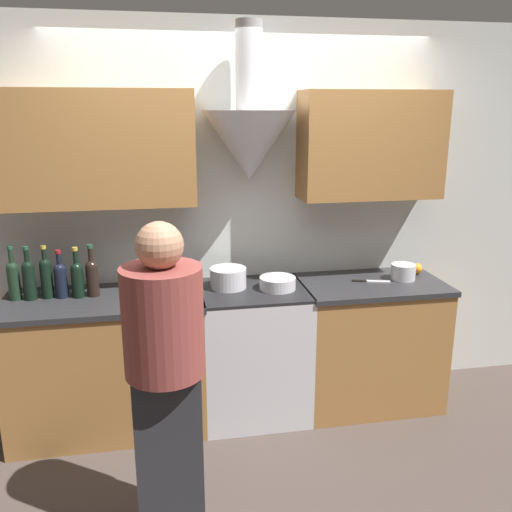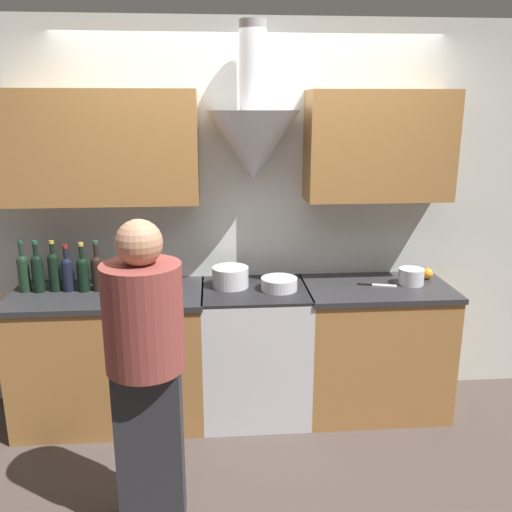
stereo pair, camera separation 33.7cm
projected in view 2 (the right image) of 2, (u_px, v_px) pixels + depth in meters
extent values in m
plane|color=#423833|center=(259.00, 440.00, 3.44)|extent=(12.00, 12.00, 0.00)
cube|color=silver|center=(251.00, 218.00, 3.75)|extent=(8.40, 0.06, 2.60)
cone|color=silver|center=(253.00, 146.00, 3.43)|extent=(0.59, 0.59, 0.44)
cylinder|color=silver|center=(253.00, 66.00, 3.30)|extent=(0.17, 0.17, 0.52)
cube|color=#9E6B38|center=(101.00, 148.00, 3.37)|extent=(1.21, 0.32, 0.70)
cube|color=#9E6B38|center=(379.00, 146.00, 3.51)|extent=(0.95, 0.32, 0.70)
cube|color=#9E6B38|center=(112.00, 359.00, 3.59)|extent=(1.21, 0.60, 0.86)
cube|color=#28282B|center=(107.00, 295.00, 3.47)|extent=(1.23, 0.62, 0.03)
cube|color=#9E6B38|center=(373.00, 350.00, 3.73)|extent=(0.95, 0.60, 0.86)
cube|color=#28282B|center=(377.00, 288.00, 3.61)|extent=(0.97, 0.62, 0.03)
cube|color=silver|center=(255.00, 353.00, 3.66)|extent=(0.70, 0.60, 0.88)
cube|color=black|center=(258.00, 378.00, 3.39)|extent=(0.49, 0.01, 0.39)
cube|color=black|center=(255.00, 290.00, 3.54)|extent=(0.70, 0.60, 0.02)
cube|color=silver|center=(252.00, 286.00, 3.82)|extent=(0.70, 0.06, 0.10)
cylinder|color=black|center=(24.00, 276.00, 3.47)|extent=(0.07, 0.07, 0.21)
sphere|color=black|center=(22.00, 261.00, 3.44)|extent=(0.07, 0.07, 0.07)
cylinder|color=black|center=(21.00, 251.00, 3.42)|extent=(0.03, 0.03, 0.10)
cylinder|color=#234C33|center=(20.00, 241.00, 3.41)|extent=(0.03, 0.03, 0.02)
cylinder|color=black|center=(38.00, 276.00, 3.46)|extent=(0.08, 0.08, 0.21)
sphere|color=black|center=(36.00, 260.00, 3.43)|extent=(0.07, 0.07, 0.07)
cylinder|color=black|center=(35.00, 251.00, 3.42)|extent=(0.03, 0.03, 0.09)
cylinder|color=#234C33|center=(34.00, 242.00, 3.40)|extent=(0.03, 0.03, 0.02)
cylinder|color=black|center=(55.00, 275.00, 3.48)|extent=(0.07, 0.07, 0.22)
sphere|color=black|center=(53.00, 258.00, 3.45)|extent=(0.07, 0.07, 0.07)
cylinder|color=black|center=(52.00, 250.00, 3.44)|extent=(0.03, 0.03, 0.08)
cylinder|color=gold|center=(51.00, 242.00, 3.42)|extent=(0.03, 0.03, 0.02)
cylinder|color=black|center=(68.00, 277.00, 3.48)|extent=(0.08, 0.08, 0.18)
sphere|color=black|center=(67.00, 264.00, 3.46)|extent=(0.07, 0.07, 0.07)
cylinder|color=black|center=(66.00, 255.00, 3.44)|extent=(0.03, 0.03, 0.08)
cylinder|color=maroon|center=(65.00, 247.00, 3.43)|extent=(0.03, 0.03, 0.02)
cylinder|color=black|center=(84.00, 277.00, 3.48)|extent=(0.08, 0.08, 0.19)
sphere|color=black|center=(82.00, 263.00, 3.45)|extent=(0.07, 0.07, 0.07)
cylinder|color=black|center=(81.00, 253.00, 3.43)|extent=(0.03, 0.03, 0.10)
cylinder|color=gold|center=(81.00, 244.00, 3.42)|extent=(0.03, 0.03, 0.02)
cylinder|color=black|center=(98.00, 276.00, 3.49)|extent=(0.08, 0.08, 0.19)
sphere|color=black|center=(97.00, 262.00, 3.46)|extent=(0.07, 0.07, 0.07)
cylinder|color=black|center=(96.00, 252.00, 3.45)|extent=(0.03, 0.03, 0.10)
cylinder|color=#234C33|center=(95.00, 242.00, 3.43)|extent=(0.03, 0.03, 0.02)
cylinder|color=silver|center=(230.00, 277.00, 3.57)|extent=(0.24, 0.24, 0.13)
cylinder|color=silver|center=(279.00, 284.00, 3.51)|extent=(0.24, 0.24, 0.08)
sphere|color=orange|center=(427.00, 274.00, 3.74)|extent=(0.08, 0.08, 0.08)
cylinder|color=silver|center=(411.00, 276.00, 3.62)|extent=(0.17, 0.17, 0.11)
cube|color=silver|center=(384.00, 285.00, 3.59)|extent=(0.16, 0.08, 0.01)
cube|color=black|center=(365.00, 284.00, 3.62)|extent=(0.10, 0.05, 0.01)
cube|color=#28282D|center=(151.00, 446.00, 2.67)|extent=(0.31, 0.20, 0.86)
cylinder|color=brown|center=(143.00, 317.00, 2.49)|extent=(0.37, 0.37, 0.51)
sphere|color=#AD7A5B|center=(139.00, 243.00, 2.40)|extent=(0.21, 0.21, 0.21)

